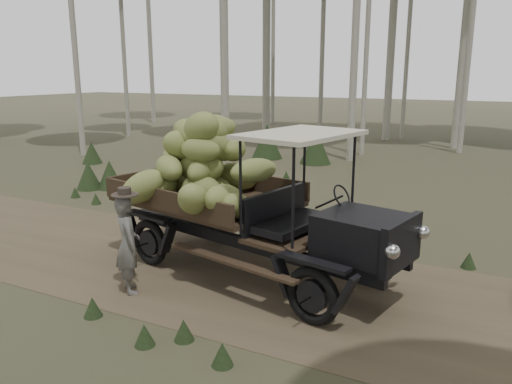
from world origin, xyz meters
The scene contains 5 objects.
ground centered at (0.00, 0.00, 0.00)m, with size 120.00×120.00×0.00m, color #473D2B.
dirt_track centered at (0.00, 0.00, 0.00)m, with size 70.00×4.00×0.01m, color brown.
banana_truck centered at (0.65, 0.30, 1.62)m, with size 5.77×3.09×2.88m.
farmer centered at (-0.17, -1.29, 0.81)m, with size 0.68×0.65×1.71m.
undergrowth centered at (-1.57, -2.12, 0.55)m, with size 21.33×23.82×1.39m.
Camera 1 is at (4.97, -6.99, 3.42)m, focal length 35.00 mm.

